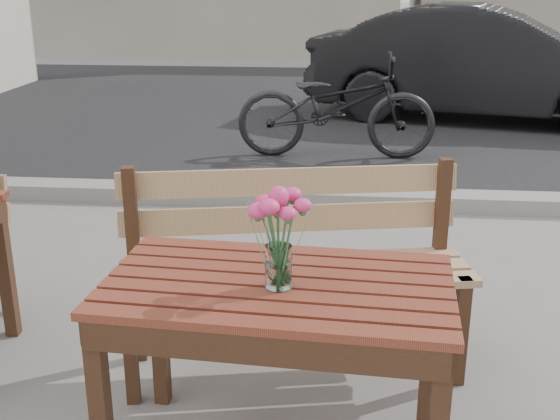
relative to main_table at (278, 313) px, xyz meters
name	(u,v)px	position (x,y,z in m)	size (l,w,h in m)	color
street	(344,140)	(0.19, 5.00, -0.56)	(30.00, 8.12, 0.12)	black
main_table	(278,313)	(0.00, 0.00, 0.00)	(1.19, 0.75, 0.71)	#5E2218
main_bench	(292,245)	(-0.01, 0.70, -0.03)	(1.55, 0.72, 0.93)	#A17A53
main_vase	(278,226)	(0.01, -0.04, 0.33)	(0.18, 0.18, 0.34)	white
parked_car	(485,63)	(1.80, 6.39, 0.07)	(1.40, 4.01, 1.32)	black
bicycle	(336,106)	(0.11, 4.43, -0.11)	(0.64, 1.84, 0.97)	black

